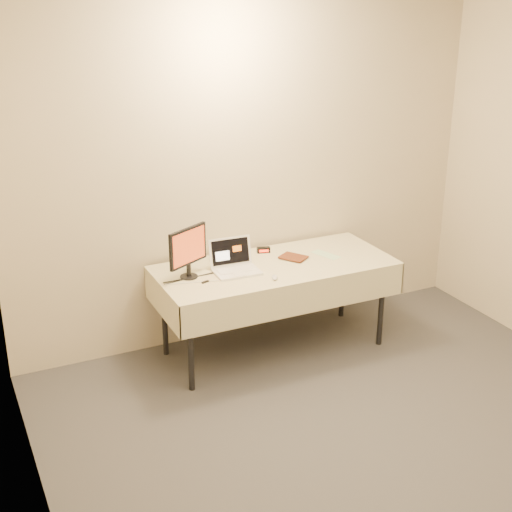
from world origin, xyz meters
name	(u,v)px	position (x,y,z in m)	size (l,w,h in m)	color
ground	(434,504)	(0.00, 0.00, 0.00)	(5.00, 5.00, 0.00)	#3C3C40
back_wall	(250,175)	(0.00, 2.50, 1.35)	(4.00, 0.10, 2.70)	beige
table	(275,272)	(0.00, 2.05, 0.68)	(1.86, 0.81, 0.74)	black
laptop	(234,263)	(-0.33, 2.07, 0.80)	(0.35, 0.31, 0.23)	white
monitor	(188,249)	(-0.69, 2.09, 0.96)	(0.34, 0.20, 0.39)	black
book	(289,250)	(0.13, 2.06, 0.84)	(0.15, 0.02, 0.20)	#913E1A
alarm_clock	(263,250)	(0.04, 2.32, 0.76)	(0.11, 0.07, 0.04)	black
clicker	(275,277)	(-0.13, 1.79, 0.75)	(0.05, 0.09, 0.02)	silver
paper_form	(326,255)	(0.47, 2.06, 0.74)	(0.10, 0.25, 0.00)	#BFE9BA
usb_dongle	(205,282)	(-0.62, 1.95, 0.74)	(0.06, 0.02, 0.01)	black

